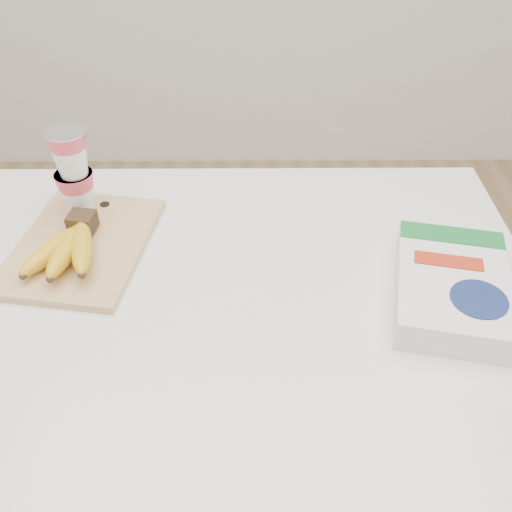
# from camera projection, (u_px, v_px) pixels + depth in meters

# --- Properties ---
(room) EXTENTS (4.00, 4.00, 4.00)m
(room) POSITION_uv_depth(u_px,v_px,m) (171.00, 42.00, 0.72)
(room) COLOR tan
(room) RESTS_ON ground
(table) EXTENTS (1.22, 0.82, 0.92)m
(table) POSITION_uv_depth(u_px,v_px,m) (209.00, 437.00, 1.29)
(table) COLOR white
(table) RESTS_ON ground
(cutting_board) EXTENTS (0.28, 0.35, 0.02)m
(cutting_board) POSITION_uv_depth(u_px,v_px,m) (82.00, 245.00, 1.08)
(cutting_board) COLOR tan
(cutting_board) RESTS_ON table
(bananas) EXTENTS (0.14, 0.20, 0.06)m
(bananas) POSITION_uv_depth(u_px,v_px,m) (69.00, 246.00, 1.03)
(bananas) COLOR #382816
(bananas) RESTS_ON cutting_board
(yogurt_stack) EXTENTS (0.08, 0.08, 0.18)m
(yogurt_stack) POSITION_uv_depth(u_px,v_px,m) (73.00, 170.00, 1.09)
(yogurt_stack) COLOR white
(yogurt_stack) RESTS_ON cutting_board
(cereal_box) EXTENTS (0.23, 0.30, 0.06)m
(cereal_box) POSITION_uv_depth(u_px,v_px,m) (452.00, 287.00, 0.96)
(cereal_box) COLOR white
(cereal_box) RESTS_ON table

